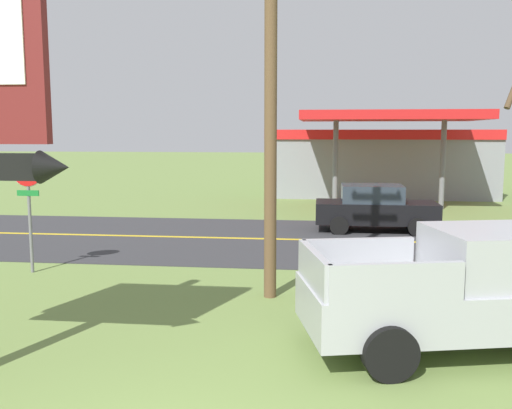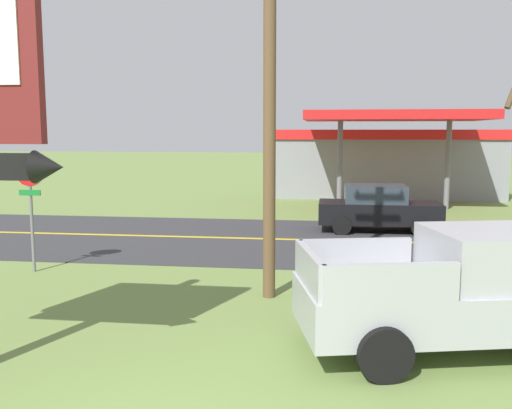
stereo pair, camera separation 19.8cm
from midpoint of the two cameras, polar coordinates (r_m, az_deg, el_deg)
road_asphalt at (r=18.39m, az=2.36°, el=-3.55°), size 140.00×8.00×0.02m
road_centre_line at (r=18.39m, az=2.36°, el=-3.51°), size 126.00×0.20×0.01m
stop_sign at (r=14.94m, az=-21.55°, el=1.22°), size 0.80×0.08×2.95m
utility_pole at (r=11.79m, az=1.90°, el=15.87°), size 1.62×0.26×9.93m
gas_station at (r=32.01m, az=12.81°, el=4.42°), size 12.00×11.50×4.40m
pickup_silver_parked_on_lawn at (r=9.71m, az=21.18°, el=-8.25°), size 5.51×3.10×1.96m
car_black_near_lane at (r=20.24m, az=12.52°, el=-0.36°), size 4.20×2.00×1.64m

